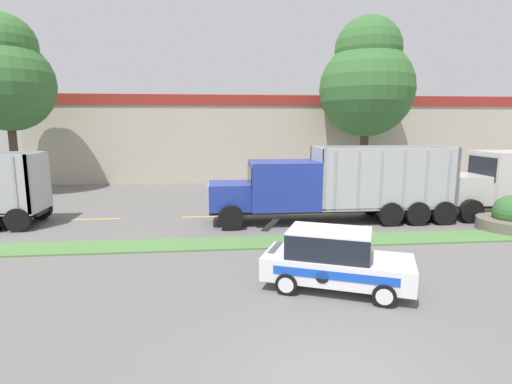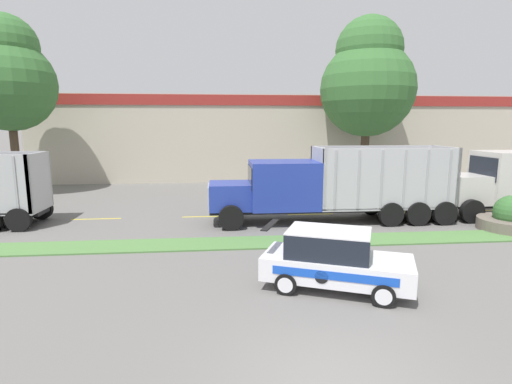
{
  "view_description": "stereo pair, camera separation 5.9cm",
  "coord_description": "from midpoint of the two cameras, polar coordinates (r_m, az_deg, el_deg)",
  "views": [
    {
      "loc": [
        -2.11,
        -6.34,
        4.62
      ],
      "look_at": [
        -0.57,
        8.86,
        2.03
      ],
      "focal_mm": 28.0,
      "sensor_mm": 36.0,
      "label": 1
    },
    {
      "loc": [
        -2.05,
        -6.34,
        4.62
      ],
      "look_at": [
        -0.57,
        8.86,
        2.03
      ],
      "focal_mm": 28.0,
      "sensor_mm": 36.0,
      "label": 2
    }
  ],
  "objects": [
    {
      "name": "centre_line_3",
      "position": [
        21.28,
        -21.79,
        -3.59
      ],
      "size": [
        2.4,
        0.14,
        0.01
      ],
      "primitive_type": "cube",
      "color": "yellow",
      "rests_on": "ground_plane"
    },
    {
      "name": "centre_line_5",
      "position": [
        20.98,
        7.87,
        -3.16
      ],
      "size": [
        2.4,
        0.14,
        0.01
      ],
      "primitive_type": "cube",
      "color": "yellow",
      "rests_on": "ground_plane"
    },
    {
      "name": "tree_behind_left",
      "position": [
        30.85,
        -31.91,
        13.92
      ],
      "size": [
        5.86,
        5.86,
        11.5
      ],
      "color": "#473828",
      "rests_on": "ground_plane"
    },
    {
      "name": "tree_behind_centre",
      "position": [
        31.57,
        15.74,
        15.18
      ],
      "size": [
        6.94,
        6.94,
        12.38
      ],
      "color": "#473828",
      "rests_on": "ground_plane"
    },
    {
      "name": "store_building_backdrop",
      "position": [
        38.46,
        4.15,
        7.91
      ],
      "size": [
        42.18,
        12.1,
        6.94
      ],
      "color": "#BCB29E",
      "rests_on": "ground_plane"
    },
    {
      "name": "ground_plane",
      "position": [
        8.12,
        11.44,
        -25.27
      ],
      "size": [
        600.0,
        600.0,
        0.0
      ],
      "primitive_type": "plane",
      "color": "slate"
    },
    {
      "name": "centre_line_4",
      "position": [
        20.43,
        -7.07,
        -3.49
      ],
      "size": [
        2.4,
        0.14,
        0.01
      ],
      "primitive_type": "cube",
      "color": "yellow",
      "rests_on": "ground_plane"
    },
    {
      "name": "stone_planter",
      "position": [
        20.9,
        32.68,
        -3.24
      ],
      "size": [
        2.69,
        2.69,
        1.55
      ],
      "color": "#6B6056",
      "rests_on": "ground_plane"
    },
    {
      "name": "centre_line_7",
      "position": [
        25.7,
        32.02,
        -2.19
      ],
      "size": [
        2.4,
        0.14,
        0.01
      ],
      "primitive_type": "cube",
      "color": "yellow",
      "rests_on": "ground_plane"
    },
    {
      "name": "grass_verge",
      "position": [
        15.89,
        2.23,
        -7.16
      ],
      "size": [
        120.0,
        1.64,
        0.06
      ],
      "primitive_type": "cube",
      "color": "#517F42",
      "rests_on": "ground_plane"
    },
    {
      "name": "centre_line_6",
      "position": [
        22.83,
        21.19,
        -2.69
      ],
      "size": [
        2.4,
        0.14,
        0.01
      ],
      "primitive_type": "cube",
      "color": "yellow",
      "rests_on": "ground_plane"
    },
    {
      "name": "dump_truck_trail",
      "position": [
        19.12,
        8.19,
        0.46
      ],
      "size": [
        11.51,
        2.74,
        3.61
      ],
      "color": "black",
      "rests_on": "ground_plane"
    },
    {
      "name": "rally_car",
      "position": [
        11.63,
        11.22,
        -9.43
      ],
      "size": [
        4.46,
        3.18,
        1.73
      ],
      "color": "white",
      "rests_on": "ground_plane"
    }
  ]
}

